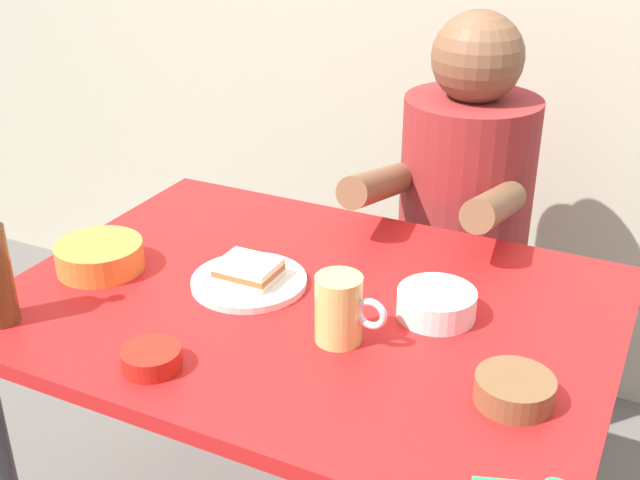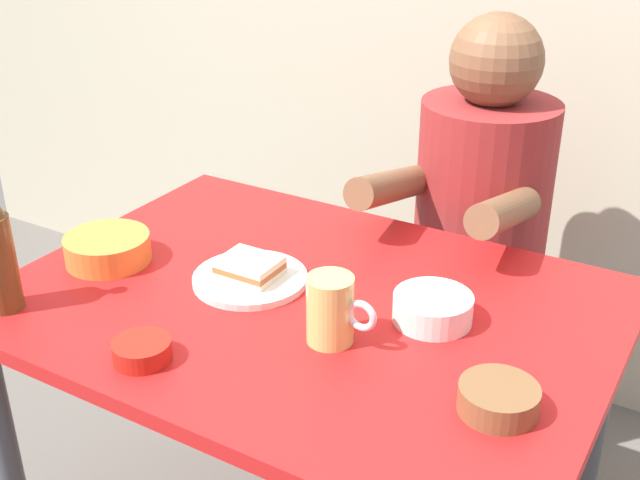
{
  "view_description": "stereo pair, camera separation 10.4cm",
  "coord_description": "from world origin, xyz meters",
  "px_view_note": "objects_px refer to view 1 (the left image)",
  "views": [
    {
      "loc": [
        0.58,
        -1.13,
        1.49
      ],
      "look_at": [
        0.0,
        0.05,
        0.84
      ],
      "focal_mm": 44.71,
      "sensor_mm": 36.0,
      "label": 1
    },
    {
      "loc": [
        0.67,
        -1.08,
        1.49
      ],
      "look_at": [
        0.0,
        0.05,
        0.84
      ],
      "focal_mm": 44.71,
      "sensor_mm": 36.0,
      "label": 2
    }
  ],
  "objects_px": {
    "sandwich": "(249,269)",
    "condiment_bowl_brown": "(514,389)",
    "dining_table": "(308,342)",
    "person_seated": "(465,183)",
    "stool": "(454,328)",
    "plate_orange": "(250,281)",
    "beer_mug": "(340,309)"
  },
  "relations": [
    {
      "from": "sandwich",
      "to": "condiment_bowl_brown",
      "type": "xyz_separation_m",
      "value": [
        0.54,
        -0.14,
        -0.01
      ]
    },
    {
      "from": "plate_orange",
      "to": "beer_mug",
      "type": "distance_m",
      "value": 0.26
    },
    {
      "from": "dining_table",
      "to": "sandwich",
      "type": "bearing_deg",
      "value": 178.46
    },
    {
      "from": "person_seated",
      "to": "sandwich",
      "type": "relative_size",
      "value": 6.54
    },
    {
      "from": "person_seated",
      "to": "plate_orange",
      "type": "distance_m",
      "value": 0.66
    },
    {
      "from": "dining_table",
      "to": "plate_orange",
      "type": "height_order",
      "value": "plate_orange"
    },
    {
      "from": "stool",
      "to": "beer_mug",
      "type": "relative_size",
      "value": 3.57
    },
    {
      "from": "dining_table",
      "to": "plate_orange",
      "type": "relative_size",
      "value": 5.0
    },
    {
      "from": "person_seated",
      "to": "sandwich",
      "type": "height_order",
      "value": "person_seated"
    },
    {
      "from": "beer_mug",
      "to": "dining_table",
      "type": "bearing_deg",
      "value": 138.53
    },
    {
      "from": "dining_table",
      "to": "condiment_bowl_brown",
      "type": "xyz_separation_m",
      "value": [
        0.41,
        -0.13,
        0.12
      ]
    },
    {
      "from": "plate_orange",
      "to": "condiment_bowl_brown",
      "type": "relative_size",
      "value": 1.83
    },
    {
      "from": "person_seated",
      "to": "plate_orange",
      "type": "xyz_separation_m",
      "value": [
        -0.24,
        -0.62,
        -0.02
      ]
    },
    {
      "from": "stool",
      "to": "plate_orange",
      "type": "bearing_deg",
      "value": -110.64
    },
    {
      "from": "person_seated",
      "to": "beer_mug",
      "type": "height_order",
      "value": "person_seated"
    },
    {
      "from": "stool",
      "to": "person_seated",
      "type": "distance_m",
      "value": 0.42
    },
    {
      "from": "condiment_bowl_brown",
      "to": "dining_table",
      "type": "bearing_deg",
      "value": 162.18
    },
    {
      "from": "dining_table",
      "to": "sandwich",
      "type": "distance_m",
      "value": 0.18
    },
    {
      "from": "person_seated",
      "to": "sandwich",
      "type": "distance_m",
      "value": 0.66
    },
    {
      "from": "dining_table",
      "to": "beer_mug",
      "type": "xyz_separation_m",
      "value": [
        0.11,
        -0.1,
        0.15
      ]
    },
    {
      "from": "stool",
      "to": "person_seated",
      "type": "relative_size",
      "value": 0.63
    },
    {
      "from": "person_seated",
      "to": "condiment_bowl_brown",
      "type": "height_order",
      "value": "person_seated"
    },
    {
      "from": "sandwich",
      "to": "stool",
      "type": "bearing_deg",
      "value": 69.36
    },
    {
      "from": "stool",
      "to": "sandwich",
      "type": "xyz_separation_m",
      "value": [
        -0.24,
        -0.63,
        0.42
      ]
    },
    {
      "from": "person_seated",
      "to": "condiment_bowl_brown",
      "type": "xyz_separation_m",
      "value": [
        0.3,
        -0.75,
        -0.0
      ]
    },
    {
      "from": "person_seated",
      "to": "condiment_bowl_brown",
      "type": "relative_size",
      "value": 6.0
    },
    {
      "from": "person_seated",
      "to": "beer_mug",
      "type": "xyz_separation_m",
      "value": [
        -0.0,
        -0.71,
        0.03
      ]
    },
    {
      "from": "sandwich",
      "to": "condiment_bowl_brown",
      "type": "relative_size",
      "value": 0.92
    },
    {
      "from": "sandwich",
      "to": "condiment_bowl_brown",
      "type": "distance_m",
      "value": 0.55
    },
    {
      "from": "plate_orange",
      "to": "beer_mug",
      "type": "relative_size",
      "value": 1.75
    },
    {
      "from": "sandwich",
      "to": "beer_mug",
      "type": "relative_size",
      "value": 0.87
    },
    {
      "from": "condiment_bowl_brown",
      "to": "sandwich",
      "type": "bearing_deg",
      "value": 165.82
    }
  ]
}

